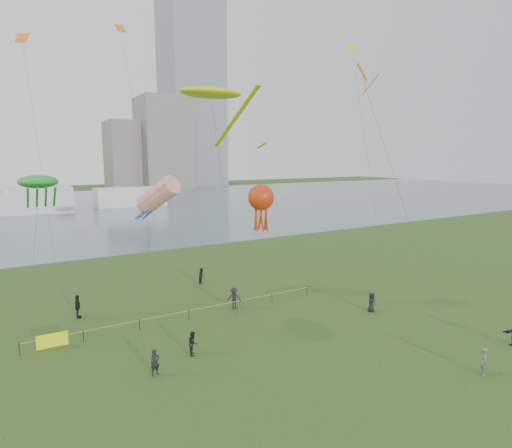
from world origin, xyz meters
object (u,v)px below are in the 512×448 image
kite_stingray (211,94)px  fence (111,329)px  kite_flyer (484,361)px  kite_octopus (261,198)px

kite_stingray → fence: bearing=-149.0°
kite_stingray → kite_flyer: bearing=-51.8°
kite_stingray → kite_octopus: size_ratio=1.75×
kite_flyer → kite_octopus: (-4.88, 17.57, 8.65)m
fence → kite_octopus: (13.02, 0.12, 8.93)m
kite_flyer → kite_octopus: kite_octopus is taller
kite_flyer → kite_stingray: size_ratio=0.09×
kite_stingray → kite_octopus: (3.35, -2.49, -8.72)m
kite_stingray → kite_octopus: 9.67m
fence → kite_flyer: 25.00m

